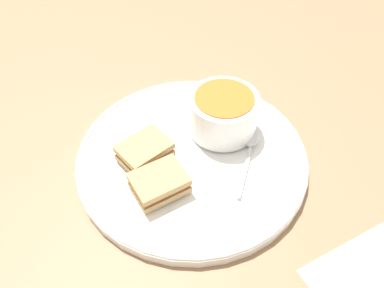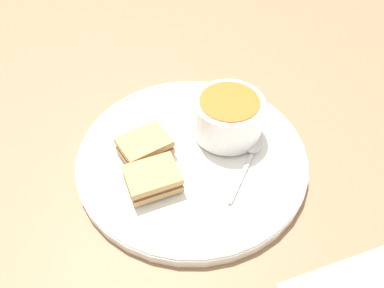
{
  "view_description": "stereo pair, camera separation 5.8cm",
  "coord_description": "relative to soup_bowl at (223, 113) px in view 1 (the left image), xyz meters",
  "views": [
    {
      "loc": [
        -0.09,
        -0.38,
        0.47
      ],
      "look_at": [
        0.0,
        0.0,
        0.04
      ],
      "focal_mm": 35.0,
      "sensor_mm": 36.0,
      "label": 1
    },
    {
      "loc": [
        -0.04,
        -0.39,
        0.47
      ],
      "look_at": [
        0.0,
        0.0,
        0.04
      ],
      "focal_mm": 35.0,
      "sensor_mm": 36.0,
      "label": 2
    }
  ],
  "objects": [
    {
      "name": "sandwich_half_far",
      "position": [
        -0.12,
        -0.1,
        -0.02
      ],
      "size": [
        0.09,
        0.08,
        0.03
      ],
      "rotation": [
        0.0,
        0.0,
        3.43
      ],
      "color": "tan",
      "rests_on": "plate"
    },
    {
      "name": "soup_bowl",
      "position": [
        0.0,
        0.0,
        0.0
      ],
      "size": [
        0.11,
        0.11,
        0.07
      ],
      "color": "white",
      "rests_on": "plate"
    },
    {
      "name": "plate",
      "position": [
        -0.06,
        -0.04,
        -0.04
      ],
      "size": [
        0.37,
        0.37,
        0.02
      ],
      "color": "white",
      "rests_on": "ground_plane"
    },
    {
      "name": "ground_plane",
      "position": [
        -0.06,
        -0.04,
        -0.05
      ],
      "size": [
        2.4,
        2.4,
        0.0
      ],
      "primitive_type": "plane",
      "color": "#8E6B4C"
    },
    {
      "name": "spoon",
      "position": [
        0.03,
        -0.06,
        -0.03
      ],
      "size": [
        0.08,
        0.12,
        0.01
      ],
      "rotation": [
        0.0,
        0.0,
        7.33
      ],
      "color": "silver",
      "rests_on": "plate"
    },
    {
      "name": "sandwich_half_near",
      "position": [
        -0.14,
        -0.03,
        -0.02
      ],
      "size": [
        0.09,
        0.09,
        0.03
      ],
      "rotation": [
        0.0,
        0.0,
        3.63
      ],
      "color": "tan",
      "rests_on": "plate"
    }
  ]
}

